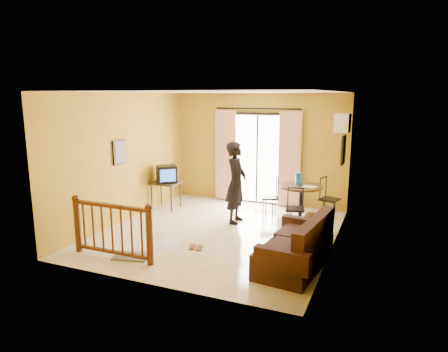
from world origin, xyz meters
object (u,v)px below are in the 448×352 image
at_px(television, 167,174).
at_px(sofa, 298,249).
at_px(coffee_table, 315,225).
at_px(dining_table, 301,193).
at_px(standing_person, 236,183).

xyz_separation_m(television, sofa, (3.72, -2.18, -0.55)).
bearing_deg(television, sofa, -70.31).
xyz_separation_m(coffee_table, sofa, (0.01, -1.55, 0.07)).
relative_size(television, coffee_table, 0.73).
relative_size(coffee_table, sofa, 0.45).
xyz_separation_m(dining_table, standing_person, (-1.28, -0.64, 0.25)).
relative_size(dining_table, standing_person, 0.54).
height_order(dining_table, standing_person, standing_person).
bearing_deg(standing_person, dining_table, -66.27).
bearing_deg(television, dining_table, -34.69).
bearing_deg(coffee_table, standing_person, 170.73).
height_order(television, standing_person, standing_person).
xyz_separation_m(television, dining_table, (3.23, 0.30, -0.23)).
relative_size(television, dining_table, 0.64).
bearing_deg(television, standing_person, -49.97).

